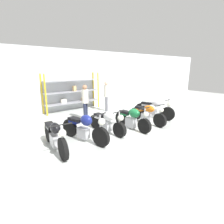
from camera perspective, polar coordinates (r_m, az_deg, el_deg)
ground_plane at (r=7.32m, az=2.02°, el=-5.91°), size 30.00×30.00×0.00m
back_wall at (r=10.91m, az=-15.13°, el=10.00°), size 30.00×0.08×3.60m
shelving_rack at (r=10.77m, az=-12.79°, el=6.35°), size 3.47×0.63×2.22m
motorcycle_black at (r=5.76m, az=-18.19°, el=-7.36°), size 0.64×2.19×1.04m
motorcycle_blue at (r=6.15m, az=-8.97°, el=-5.04°), size 0.80×2.15×1.10m
motorcycle_white at (r=6.93m, az=-1.68°, el=-3.34°), size 0.57×2.01×0.99m
motorcycle_green at (r=7.36m, az=6.60°, el=-2.12°), size 0.64×1.97×1.02m
motorcycle_orange at (r=8.23m, az=11.37°, el=-0.70°), size 0.64×2.08×0.99m
motorcycle_silver at (r=9.16m, az=13.64°, el=0.94°), size 0.72×2.14×1.04m
person_browsing at (r=10.28m, az=-1.85°, el=6.09°), size 0.45×0.45×1.79m
person_near_rack at (r=8.65m, az=-8.76°, el=4.12°), size 0.44×0.44×1.73m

